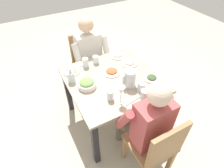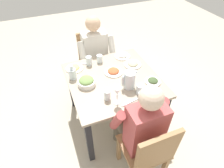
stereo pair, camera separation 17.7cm
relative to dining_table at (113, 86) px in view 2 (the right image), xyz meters
The scene contains 22 objects.
ground_plane 0.60m from the dining_table, ahead, with size 8.00×8.00×0.00m, color #B7AD99.
dining_table is the anchor object (origin of this frame).
chair_near 0.80m from the dining_table, 90.10° to the right, with size 0.40×0.40×0.85m.
chair_far 0.80m from the dining_table, 91.29° to the left, with size 0.40×0.40×0.85m.
diner_near 0.59m from the dining_table, 90.13° to the right, with size 0.48×0.53×1.15m.
diner_far 0.59m from the dining_table, 91.73° to the left, with size 0.48×0.53×1.15m.
water_pitcher 0.29m from the dining_table, 118.84° to the left, with size 0.16×0.12×0.19m.
salad_bowl 0.33m from the dining_table, ahead, with size 0.19×0.19×0.09m.
plate_beans 0.36m from the dining_table, 154.05° to the right, with size 0.20×0.20×0.04m.
plate_rice_curry 0.16m from the dining_table, 112.17° to the right, with size 0.21×0.21×0.05m.
plate_dolmas 0.44m from the dining_table, 150.72° to the left, with size 0.17×0.17×0.04m.
plate_fries 0.50m from the dining_table, 42.85° to the right, with size 0.20×0.20×0.05m.
plate_yoghurt 0.46m from the dining_table, 126.60° to the right, with size 0.20×0.20×0.05m.
water_glass_near_right 0.39m from the dining_table, 83.96° to the right, with size 0.07×0.07×0.09m, color silver.
water_glass_center 0.44m from the dining_table, 108.68° to the left, with size 0.08×0.08×0.09m, color silver.
water_glass_by_pitcher 0.35m from the dining_table, 57.21° to the left, with size 0.06×0.06×0.11m, color silver.
water_glass_far_right 0.38m from the dining_table, 117.87° to the left, with size 0.07×0.07×0.10m, color silver.
water_glass_near_left 0.42m from the dining_table, 63.46° to the right, with size 0.07×0.07×0.11m, color silver.
wine_glass 0.43m from the dining_table, 73.51° to the left, with size 0.08×0.08×0.20m.
oil_carafe 0.47m from the dining_table, 22.55° to the right, with size 0.08×0.08×0.16m.
fork_near 0.45m from the dining_table, 59.23° to the right, with size 0.17×0.03×0.01m, color silver.
knife_near 0.40m from the dining_table, 92.03° to the left, with size 0.18×0.02×0.01m, color silver.
Camera 2 is at (0.58, 1.43, 2.01)m, focal length 29.48 mm.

